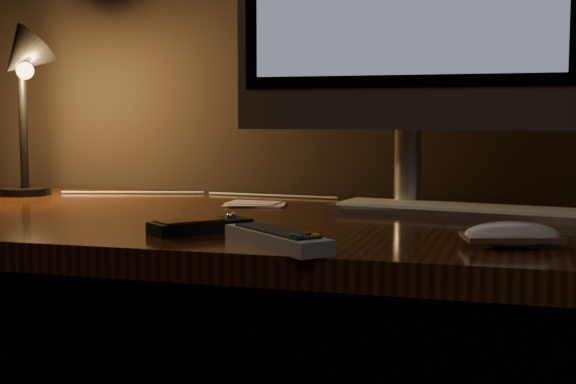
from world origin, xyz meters
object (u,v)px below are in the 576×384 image
(desk, at_px, (284,282))
(keyboard, at_px, (457,210))
(mouse, at_px, (512,238))
(media_remote, at_px, (200,226))
(tv_remote, at_px, (276,238))
(desk_lamp, at_px, (23,81))

(desk, bearing_deg, keyboard, 4.07)
(mouse, bearing_deg, media_remote, 162.20)
(desk, relative_size, keyboard, 3.74)
(mouse, xyz_separation_m, media_remote, (-0.42, 0.01, -0.00))
(desk, xyz_separation_m, tv_remote, (0.11, -0.38, 0.14))
(desk, height_order, media_remote, media_remote)
(media_remote, height_order, tv_remote, media_remote)
(keyboard, height_order, media_remote, media_remote)
(desk_lamp, bearing_deg, mouse, -6.67)
(desk, distance_m, desk_lamp, 0.68)
(desk, distance_m, keyboard, 0.33)
(desk_lamp, bearing_deg, tv_remote, -19.25)
(keyboard, height_order, desk_lamp, desk_lamp)
(keyboard, distance_m, mouse, 0.34)
(media_remote, bearing_deg, tv_remote, -82.74)
(mouse, distance_m, desk_lamp, 1.06)
(desk, xyz_separation_m, desk_lamp, (-0.57, 0.07, 0.36))
(keyboard, relative_size, tv_remote, 2.46)
(desk, height_order, tv_remote, tv_remote)
(desk, xyz_separation_m, keyboard, (0.30, 0.02, 0.14))
(desk_lamp, bearing_deg, media_remote, -19.63)
(tv_remote, bearing_deg, keyboard, 107.06)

